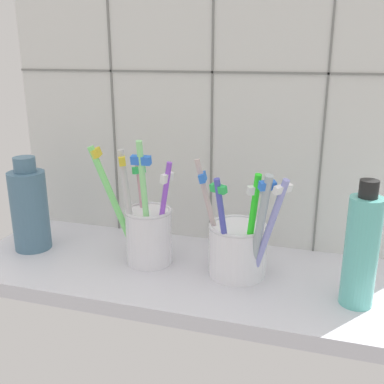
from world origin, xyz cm
name	(u,v)px	position (x,y,z in cm)	size (l,w,h in cm)	color
counter_slab	(191,276)	(0.00, 0.00, 1.00)	(64.00, 22.00, 2.00)	silver
tile_wall_back	(214,109)	(0.00, 12.00, 22.50)	(64.00, 2.20, 45.00)	silver
toothbrush_cup_left	(147,230)	(-6.55, 0.42, 6.95)	(12.25, 7.76, 18.36)	white
toothbrush_cup_right	(238,245)	(6.49, 0.29, 6.27)	(12.73, 9.50, 15.80)	white
ceramic_vase	(28,209)	(-25.16, -0.36, 8.42)	(5.40, 5.40, 14.21)	slate
soap_bottle	(361,250)	(21.35, -2.83, 8.99)	(3.87, 3.87, 15.31)	#63C8BE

